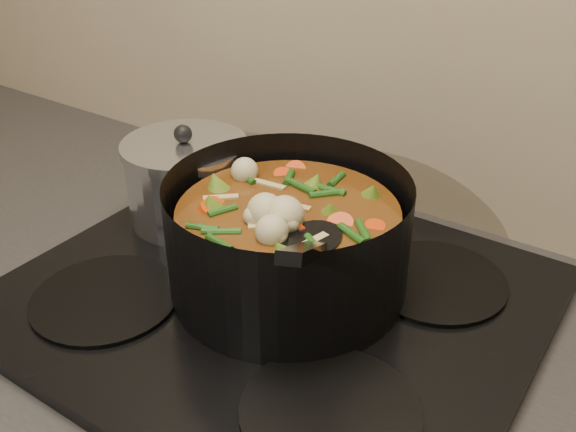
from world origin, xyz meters
The scene contains 3 objects.
stovetop centered at (0.00, 1.93, 0.92)m, with size 0.62×0.54×0.03m.
stockpot centered at (0.01, 1.95, 1.00)m, with size 0.35×0.39×0.22m.
saucepan centered at (-0.21, 2.01, 0.99)m, with size 0.18×0.18×0.15m.
Camera 1 is at (0.38, 1.41, 1.42)m, focal length 40.00 mm.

